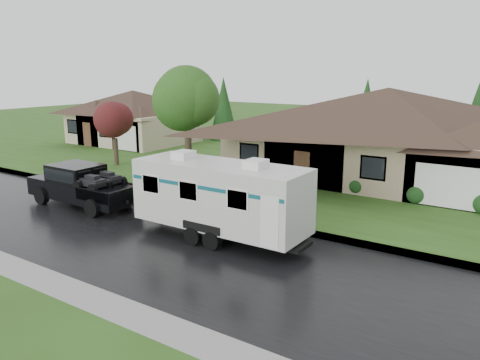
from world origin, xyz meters
name	(u,v)px	position (x,y,z in m)	size (l,w,h in m)	color
ground	(231,239)	(0.00, 0.00, 0.00)	(140.00, 140.00, 0.00)	#2D4E18
road	(201,254)	(0.00, -2.00, 0.01)	(140.00, 8.00, 0.01)	black
curb	(259,223)	(0.00, 2.25, 0.07)	(140.00, 0.50, 0.15)	gray
lawn	(357,172)	(0.00, 15.00, 0.07)	(140.00, 26.00, 0.15)	#2D4E18
house_main	(390,124)	(2.29, 13.84, 3.59)	(19.44, 10.80, 6.90)	tan
house_far	(134,112)	(-21.78, 15.85, 2.97)	(10.80, 8.64, 5.80)	#C4B691
tree_left_green	(187,103)	(-8.79, 7.94, 4.78)	(4.03, 4.03, 6.67)	#382B1E
tree_red	(114,123)	(-15.14, 7.53, 3.17)	(2.63, 2.63, 4.36)	#382B1E
shrub_row	(357,185)	(2.00, 9.30, 0.65)	(13.60, 1.00, 1.00)	#143814
pickup_truck	(81,184)	(-9.24, -0.14, 1.12)	(6.29, 2.39, 2.10)	black
travel_trailer	(220,195)	(-0.42, -0.14, 1.85)	(7.76, 2.73, 3.48)	silver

